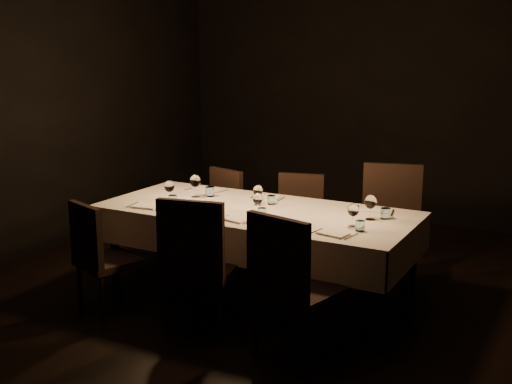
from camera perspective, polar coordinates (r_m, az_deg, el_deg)
The scene contains 14 objects.
room at distance 4.99m, azimuth -0.00°, elevation 6.72°, with size 5.01×6.01×3.01m.
dining_table at distance 5.14m, azimuth -0.00°, elevation -2.32°, with size 2.52×1.12×0.76m.
chair_near_left at distance 5.08m, azimuth -13.78°, elevation -5.19°, with size 0.54×0.54×0.88m.
place_setting_near_left at distance 5.32m, azimuth -8.26°, elevation -0.32°, with size 0.33×0.40×0.18m.
chair_near_center at distance 4.58m, azimuth -5.19°, elevation -6.01°, with size 0.57×0.57×1.01m.
place_setting_near_center at distance 4.88m, azimuth -0.35°, elevation -1.45°, with size 0.31×0.39×0.16m.
chair_near_right at distance 4.16m, azimuth 3.03°, elevation -7.99°, with size 0.58×0.58×1.01m.
place_setting_near_right at distance 4.57m, azimuth 8.25°, elevation -2.55°, with size 0.32×0.39×0.17m.
chair_far_left at distance 6.18m, azimuth -3.33°, elevation -1.64°, with size 0.52×0.52×0.88m.
place_setting_far_left at distance 5.61m, azimuth -4.80°, elevation 0.51°, with size 0.37×0.41×0.19m.
chair_far_center at distance 5.92m, azimuth 3.83°, elevation -2.27°, with size 0.52×0.52×0.88m.
place_setting_far_center at distance 5.31m, azimuth 0.72°, elevation -0.27°, with size 0.31×0.39×0.17m.
chair_far_right at distance 5.60m, azimuth 11.86°, elevation -2.58°, with size 0.61×0.61×1.05m.
place_setting_far_right at distance 4.95m, azimuth 10.54°, elevation -1.35°, with size 0.36×0.41×0.19m.
Camera 1 is at (2.37, -4.36, 2.02)m, focal length 45.00 mm.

